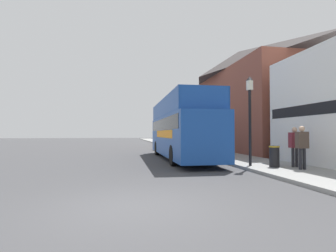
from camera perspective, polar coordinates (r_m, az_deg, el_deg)
ground_plane at (r=27.03m, az=-9.79°, el=-5.15°), size 144.00×144.00×0.00m
sidewalk at (r=25.09m, az=6.49°, el=-5.27°), size 3.27×108.00×0.14m
brick_terrace_rear at (r=27.75m, az=15.17°, el=5.38°), size 6.00×19.21×10.06m
tour_bus at (r=17.10m, az=2.63°, el=-1.28°), size 2.62×11.49×3.85m
parked_car_ahead_of_bus at (r=25.09m, az=-0.13°, el=-3.86°), size 2.03×4.22×1.48m
pedestrian_second at (r=12.53m, az=27.15°, el=-3.35°), size 0.48×0.27×1.85m
pedestrian_third at (r=13.26m, az=25.85°, el=-3.34°), size 0.48×0.26×1.82m
lamp_post_nearest at (r=13.16m, az=17.38°, el=4.77°), size 0.35×0.35×4.28m
lamp_post_second at (r=21.97m, az=5.84°, el=2.90°), size 0.35×0.35×4.73m
litter_bin at (r=12.93m, az=22.13°, el=-6.02°), size 0.48×0.48×0.97m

